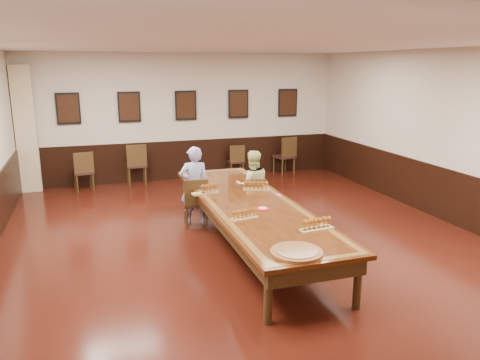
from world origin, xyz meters
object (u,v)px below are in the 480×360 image
object	(u,v)px
conference_table	(250,210)
carved_platter	(296,252)
person_man	(194,186)
spare_chair_c	(236,160)
chair_woman	(253,200)
spare_chair_b	(136,164)
spare_chair_a	(83,171)
chair_man	(195,202)
spare_chair_d	(284,155)
person_woman	(252,186)

from	to	relation	value
conference_table	carved_platter	size ratio (longest dim) A/B	6.85
person_man	carved_platter	bearing A→B (deg)	103.19
spare_chair_c	conference_table	distance (m)	4.99
chair_woman	spare_chair_b	size ratio (longest dim) A/B	0.85
spare_chair_a	conference_table	bearing A→B (deg)	109.99
spare_chair_a	person_man	xyz separation A→B (m)	(1.97, -3.19, 0.27)
spare_chair_c	person_man	bearing A→B (deg)	64.76
person_man	chair_man	bearing A→B (deg)	90.00
spare_chair_d	conference_table	distance (m)	5.37
chair_woman	conference_table	size ratio (longest dim) A/B	0.17
spare_chair_b	person_man	bearing A→B (deg)	100.57
conference_table	chair_woman	bearing A→B (deg)	67.73
spare_chair_d	person_woman	size ratio (longest dim) A/B	0.76
spare_chair_c	person_woman	size ratio (longest dim) A/B	0.63
spare_chair_d	person_woman	distance (m)	4.06
chair_woman	person_man	distance (m)	1.13
spare_chair_c	person_man	size ratio (longest dim) A/B	0.58
chair_man	spare_chair_b	distance (m)	3.59
spare_chair_d	carved_platter	distance (m)	7.41
chair_man	conference_table	size ratio (longest dim) A/B	0.18
chair_woman	carved_platter	xyz separation A→B (m)	(-0.64, -3.32, 0.34)
chair_man	spare_chair_d	xyz separation A→B (m)	(3.23, 3.43, 0.05)
spare_chair_d	person_woman	world-z (taller)	person_woman
spare_chair_a	spare_chair_c	size ratio (longest dim) A/B	1.10
chair_man	conference_table	distance (m)	1.40
chair_man	person_woman	size ratio (longest dim) A/B	0.68
person_man	carved_platter	xyz separation A→B (m)	(0.43, -3.52, 0.04)
chair_man	spare_chair_c	distance (m)	4.04
spare_chair_a	spare_chair_c	world-z (taller)	spare_chair_a
spare_chair_d	person_woman	xyz separation A→B (m)	(-2.14, -3.45, 0.17)
chair_woman	person_woman	size ratio (longest dim) A/B	0.64
chair_man	spare_chair_c	bearing A→B (deg)	-111.76
spare_chair_a	chair_man	bearing A→B (deg)	111.22
spare_chair_d	conference_table	xyz separation A→B (m)	(-2.62, -4.68, 0.10)
chair_woman	person_man	xyz separation A→B (m)	(-1.07, 0.21, 0.30)
conference_table	carved_platter	distance (m)	2.19
spare_chair_a	person_woman	bearing A→B (deg)	123.13
spare_chair_a	person_man	bearing A→B (deg)	112.12
person_man	person_woman	bearing A→B (deg)	-179.92
spare_chair_a	person_man	world-z (taller)	person_man
spare_chair_b	conference_table	bearing A→B (deg)	104.21
spare_chair_d	conference_table	size ratio (longest dim) A/B	0.20
chair_woman	carved_platter	bearing A→B (deg)	86.72
person_woman	spare_chair_d	bearing A→B (deg)	-114.11
carved_platter	spare_chair_d	bearing A→B (deg)	67.83
person_woman	spare_chair_b	bearing A→B (deg)	-55.28
spare_chair_b	person_woman	size ratio (longest dim) A/B	0.76
chair_woman	person_woman	bearing A→B (deg)	-90.00
spare_chair_b	spare_chair_d	distance (m)	3.95
spare_chair_b	carved_platter	distance (m)	7.04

